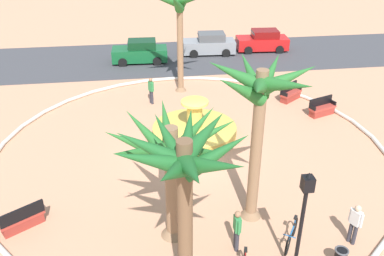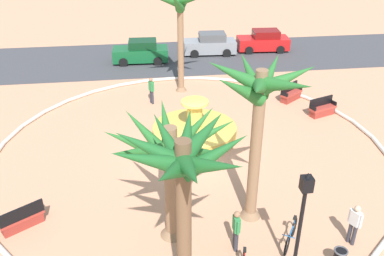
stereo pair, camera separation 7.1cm
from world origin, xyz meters
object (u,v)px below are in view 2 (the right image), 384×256
at_px(person_cyclist_photo, 236,228).
at_px(parked_car_leftmost, 141,52).
at_px(lamppost, 301,219).
at_px(bench_east, 322,109).
at_px(person_cyclist_helmet, 354,223).
at_px(fountain, 195,129).
at_px(bench_west, 22,220).
at_px(person_pedestrian_stroll, 151,89).
at_px(parked_car_third, 263,41).
at_px(palm_tree_near_fountain, 170,153).
at_px(parked_car_second, 210,44).
at_px(bench_north, 291,95).
at_px(bicycle_red_frame, 291,235).
at_px(palm_tree_by_curb, 183,171).
at_px(palm_tree_far_side, 259,102).
at_px(palm_tree_mid_plaza, 180,8).

distance_m(person_cyclist_photo, parked_car_leftmost, 19.78).
bearing_deg(lamppost, bench_east, 63.13).
distance_m(lamppost, person_cyclist_helmet, 3.13).
height_order(fountain, bench_west, fountain).
distance_m(bench_west, lamppost, 9.89).
height_order(person_pedestrian_stroll, parked_car_third, parked_car_third).
relative_size(palm_tree_near_fountain, parked_car_second, 1.13).
bearing_deg(bench_east, bench_north, 115.92).
distance_m(bicycle_red_frame, parked_car_second, 20.84).
xyz_separation_m(palm_tree_by_curb, bench_east, (8.99, 10.91, -4.01)).
xyz_separation_m(bench_north, parked_car_second, (-3.37, 9.17, 0.43)).
bearing_deg(person_cyclist_photo, parked_car_second, 82.78).
bearing_deg(palm_tree_by_curb, palm_tree_far_side, 47.17).
height_order(palm_tree_by_curb, bench_west, palm_tree_by_curb).
bearing_deg(bench_west, palm_tree_near_fountain, -11.45).
bearing_deg(lamppost, person_pedestrian_stroll, 105.66).
distance_m(person_pedestrian_stroll, parked_car_third, 12.78).
distance_m(palm_tree_far_side, parked_car_leftmost, 18.75).
xyz_separation_m(palm_tree_mid_plaza, person_cyclist_photo, (0.36, -13.95, -4.25)).
distance_m(palm_tree_by_curb, parked_car_second, 22.99).
bearing_deg(parked_car_leftmost, parked_car_second, 12.72).
relative_size(bench_north, lamppost, 0.40).
distance_m(palm_tree_near_fountain, palm_tree_far_side, 3.37).
bearing_deg(bench_west, bicycle_red_frame, -12.58).
relative_size(palm_tree_far_side, bench_west, 3.81).
relative_size(bench_west, person_cyclist_photo, 0.99).
height_order(parked_car_leftmost, parked_car_third, same).
bearing_deg(parked_car_second, parked_car_leftmost, -167.28).
xyz_separation_m(bench_north, parked_car_third, (0.96, 9.42, 0.43)).
xyz_separation_m(palm_tree_mid_plaza, person_pedestrian_stroll, (-1.92, -1.70, -4.27)).
relative_size(palm_tree_near_fountain, bench_west, 2.87).
xyz_separation_m(palm_tree_mid_plaza, parked_car_leftmost, (-2.37, 5.65, -4.38)).
distance_m(palm_tree_by_curb, parked_car_third, 24.46).
bearing_deg(bench_west, person_pedestrian_stroll, 62.93).
height_order(fountain, parked_car_leftmost, fountain).
relative_size(palm_tree_by_curb, person_cyclist_helmet, 3.43).
bearing_deg(bench_east, parked_car_third, 90.48).
xyz_separation_m(palm_tree_mid_plaza, bench_east, (7.43, -4.48, -4.82)).
xyz_separation_m(bench_north, bicycle_red_frame, (-4.06, -11.66, 0.04)).
bearing_deg(person_pedestrian_stroll, parked_car_leftmost, 93.49).
height_order(lamppost, parked_car_third, lamppost).
height_order(palm_tree_near_fountain, bench_north, palm_tree_near_fountain).
xyz_separation_m(bench_east, bench_west, (-14.54, -7.38, 0.00)).
height_order(fountain, bench_north, fountain).
bearing_deg(lamppost, parked_car_second, 87.20).
distance_m(palm_tree_near_fountain, palm_tree_by_curb, 2.61).
bearing_deg(person_pedestrian_stroll, bicycle_red_frame, -70.97).
bearing_deg(palm_tree_far_side, palm_tree_near_fountain, -167.83).
distance_m(palm_tree_by_curb, bicycle_red_frame, 5.73).
bearing_deg(palm_tree_far_side, fountain, 100.67).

